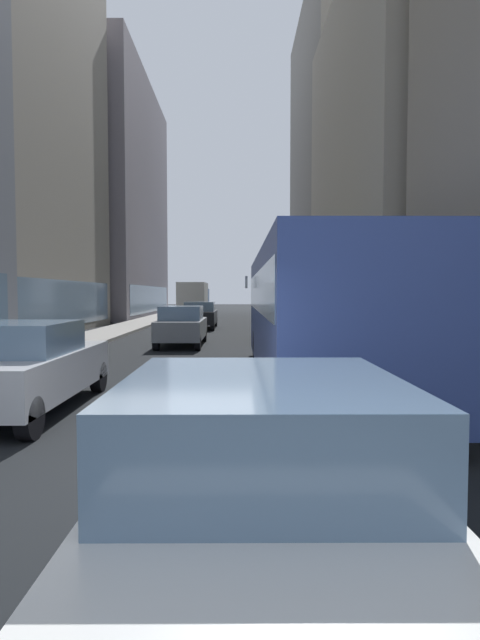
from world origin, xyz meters
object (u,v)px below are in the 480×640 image
(car_yellow_taxi, at_px, (275,322))
(dalmatian_dog, at_px, (210,404))
(transit_bus, at_px, (312,308))
(box_truck, at_px, (194,299))
(car_silver_sedan, at_px, (23,366))
(car_black_suv, at_px, (200,315))
(car_grey_wagon, at_px, (182,326))
(car_white_van, at_px, (261,496))

(car_yellow_taxi, xyz_separation_m, dalmatian_dog, (-2.15, -16.19, -0.31))
(transit_bus, distance_m, box_truck, 33.77)
(car_silver_sedan, bearing_deg, car_black_suv, 85.79)
(transit_bus, relative_size, car_black_suv, 2.45)
(transit_bus, relative_size, car_grey_wagon, 2.65)
(car_silver_sedan, height_order, box_truck, box_truck)
(dalmatian_dog, bearing_deg, car_white_van, -82.52)
(car_black_suv, bearing_deg, car_grey_wagon, -90.00)
(car_yellow_taxi, distance_m, box_truck, 22.33)
(transit_bus, xyz_separation_m, dalmatian_dog, (-2.15, -4.49, -1.26))
(transit_bus, bearing_deg, car_yellow_taxi, 90.00)
(transit_bus, relative_size, car_silver_sedan, 2.56)
(car_yellow_taxi, relative_size, car_silver_sedan, 1.01)
(transit_bus, distance_m, car_grey_wagon, 9.66)
(car_silver_sedan, bearing_deg, car_grey_wagon, 82.10)
(car_white_van, xyz_separation_m, car_black_suv, (-2.40, 27.65, 0.00))
(box_truck, bearing_deg, dalmatian_dog, -84.78)
(car_silver_sedan, relative_size, box_truck, 0.60)
(transit_bus, bearing_deg, car_white_van, -100.45)
(transit_bus, distance_m, car_yellow_taxi, 11.74)
(car_yellow_taxi, distance_m, dalmatian_dog, 16.34)
(transit_bus, xyz_separation_m, car_grey_wagon, (-4.00, 8.74, -0.96))
(car_grey_wagon, bearing_deg, box_truck, 93.73)
(dalmatian_dog, bearing_deg, car_yellow_taxi, 82.44)
(car_yellow_taxi, relative_size, car_black_suv, 0.97)
(car_yellow_taxi, height_order, dalmatian_dog, car_yellow_taxi)
(car_yellow_taxi, bearing_deg, car_grey_wagon, -143.52)
(car_grey_wagon, height_order, dalmatian_dog, car_grey_wagon)
(car_yellow_taxi, xyz_separation_m, box_truck, (-5.60, 21.60, 0.84))
(car_grey_wagon, bearing_deg, car_black_suv, 90.00)
(car_black_suv, xyz_separation_m, dalmatian_dog, (1.85, -23.46, -0.31))
(car_silver_sedan, distance_m, dalmatian_dog, 3.86)
(transit_bus, height_order, car_grey_wagon, transit_bus)
(car_black_suv, bearing_deg, car_yellow_taxi, -61.17)
(transit_bus, distance_m, car_silver_sedan, 6.33)
(car_silver_sedan, distance_m, car_black_suv, 21.82)
(car_white_van, xyz_separation_m, box_truck, (-4.00, 41.97, 0.85))
(transit_bus, bearing_deg, car_silver_sedan, -153.54)
(car_yellow_taxi, bearing_deg, transit_bus, -90.00)
(car_white_van, bearing_deg, car_silver_sedan, 124.18)
(box_truck, distance_m, dalmatian_dog, 37.96)
(car_black_suv, bearing_deg, dalmatian_dog, -85.49)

